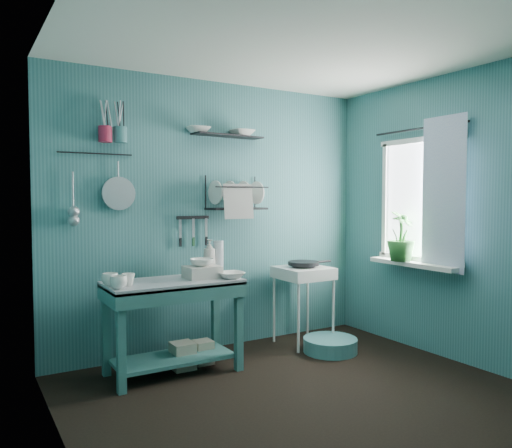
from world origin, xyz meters
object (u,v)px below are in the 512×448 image
storage_tin_small (203,352)px  utensil_cup_teal (120,135)px  work_counter (173,327)px  colander (119,193)px  frying_pan (303,263)px  wash_tub (202,272)px  storage_tin_large (183,356)px  hotplate_stand (303,306)px  soap_bottle (209,256)px  dish_rack (237,193)px  mug_mid (128,280)px  mug_right (110,280)px  potted_plant (401,236)px  mug_left (119,282)px  water_bottle (218,256)px  utensil_cup_magenta (105,134)px  floor_basin (330,345)px

storage_tin_small → utensil_cup_teal: bearing=152.8°
work_counter → colander: colander is taller
colander → frying_pan: bearing=-10.2°
frying_pan → utensil_cup_teal: 2.05m
wash_tub → storage_tin_large: (-0.15, 0.07, -0.70)m
hotplate_stand → soap_bottle: bearing=-178.6°
dish_rack → storage_tin_small: size_ratio=2.75×
wash_tub → utensil_cup_teal: (-0.55, 0.41, 1.13)m
work_counter → soap_bottle: size_ratio=3.57×
wash_tub → dish_rack: (0.52, 0.36, 0.66)m
frying_pan → mug_mid: bearing=-174.4°
hotplate_stand → storage_tin_large: bearing=-170.6°
mug_right → potted_plant: 2.63m
dish_rack → potted_plant: size_ratio=1.18×
work_counter → mug_left: bearing=-164.5°
utensil_cup_teal → storage_tin_small: utensil_cup_teal is taller
colander → mug_left: bearing=-106.3°
work_counter → mug_right: 0.66m
water_bottle → utensil_cup_magenta: 1.41m
mug_mid → frying_pan: 1.77m
mug_mid → mug_right: size_ratio=0.81×
mug_right → colander: (0.19, 0.42, 0.65)m
utensil_cup_magenta → potted_plant: (2.49, -0.86, -0.87)m
wash_tub → floor_basin: 1.42m
dish_rack → utensil_cup_magenta: (-1.19, 0.05, 0.47)m
water_bottle → hotplate_stand: bearing=-7.1°
storage_tin_small → frying_pan: bearing=1.7°
storage_tin_large → floor_basin: bearing=-11.7°
soap_bottle → storage_tin_large: (-0.32, -0.15, -0.80)m
hotplate_stand → storage_tin_small: (-1.08, -0.03, -0.28)m
frying_pan → storage_tin_small: 1.28m
mug_right → floor_basin: mug_right is taller
dish_rack → mug_left: bearing=-158.8°
hotplate_stand → colander: colander is taller
utensil_cup_teal → floor_basin: 2.63m
soap_bottle → utensil_cup_magenta: 1.34m
hotplate_stand → mug_mid: bearing=-167.8°
dish_rack → potted_plant: dish_rack is taller
water_bottle → potted_plant: 1.71m
hotplate_stand → floor_basin: hotplate_stand is taller
storage_tin_small → utensil_cup_magenta: bearing=156.9°
dish_rack → colander: dish_rack is taller
colander → storage_tin_large: 1.45m
mug_mid → frying_pan: mug_mid is taller
dish_rack → colander: (-1.08, 0.08, -0.01)m
storage_tin_large → storage_tin_small: 0.20m
frying_pan → potted_plant: (0.69, -0.59, 0.28)m
work_counter → storage_tin_large: size_ratio=4.85×
wash_tub → storage_tin_large: size_ratio=1.27×
dish_rack → potted_plant: (1.30, -0.81, -0.40)m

